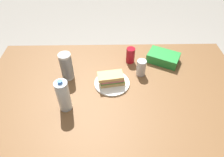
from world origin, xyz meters
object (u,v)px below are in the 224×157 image
at_px(water_bottle_tall, 63,96).
at_px(soda_can_silver, 141,68).
at_px(sandwich, 112,78).
at_px(paper_plate, 112,83).
at_px(plastic_cup_stack, 66,66).
at_px(soda_can_red, 130,55).
at_px(dining_table, 114,98).
at_px(chip_bag, 163,58).

bearing_deg(water_bottle_tall, soda_can_silver, -149.24).
distance_m(sandwich, water_bottle_tall, 0.35).
relative_size(sandwich, soda_can_silver, 1.58).
xyz_separation_m(water_bottle_tall, soda_can_silver, (-0.50, -0.30, -0.05)).
relative_size(paper_plate, sandwich, 1.27).
distance_m(sandwich, plastic_cup_stack, 0.32).
xyz_separation_m(sandwich, soda_can_red, (-0.15, -0.24, 0.01)).
bearing_deg(dining_table, soda_can_red, -112.99).
xyz_separation_m(soda_can_red, chip_bag, (-0.26, -0.00, -0.03)).
xyz_separation_m(chip_bag, plastic_cup_stack, (0.71, 0.17, 0.07)).
distance_m(dining_table, sandwich, 0.14).
height_order(sandwich, water_bottle_tall, water_bottle_tall).
bearing_deg(water_bottle_tall, soda_can_red, -134.45).
distance_m(soda_can_red, chip_bag, 0.26).
bearing_deg(sandwich, soda_can_silver, -155.28).
bearing_deg(soda_can_silver, sandwich, 24.72).
relative_size(dining_table, soda_can_red, 14.84).
bearing_deg(dining_table, soda_can_silver, -140.35).
distance_m(chip_bag, soda_can_silver, 0.24).
bearing_deg(soda_can_red, plastic_cup_stack, 20.25).
bearing_deg(plastic_cup_stack, dining_table, 157.09).
height_order(sandwich, chip_bag, sandwich).
height_order(water_bottle_tall, soda_can_silver, water_bottle_tall).
height_order(chip_bag, water_bottle_tall, water_bottle_tall).
height_order(dining_table, paper_plate, paper_plate).
relative_size(paper_plate, soda_can_silver, 2.01).
bearing_deg(soda_can_red, soda_can_silver, 113.71).
distance_m(soda_can_red, plastic_cup_stack, 0.49).
bearing_deg(soda_can_silver, water_bottle_tall, 30.76).
distance_m(dining_table, water_bottle_tall, 0.38).
relative_size(soda_can_red, water_bottle_tall, 0.53).
xyz_separation_m(dining_table, soda_can_silver, (-0.19, -0.16, 0.13)).
bearing_deg(dining_table, plastic_cup_stack, -22.91).
xyz_separation_m(paper_plate, plastic_cup_stack, (0.31, -0.07, 0.10)).
height_order(paper_plate, soda_can_silver, soda_can_silver).
bearing_deg(plastic_cup_stack, sandwich, 166.29).
xyz_separation_m(paper_plate, chip_bag, (-0.40, -0.24, 0.03)).
distance_m(sandwich, chip_bag, 0.47).
distance_m(paper_plate, soda_can_silver, 0.24).
distance_m(dining_table, soda_can_silver, 0.29).
xyz_separation_m(soda_can_red, soda_can_silver, (-0.06, 0.15, 0.00)).
relative_size(dining_table, chip_bag, 7.87).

